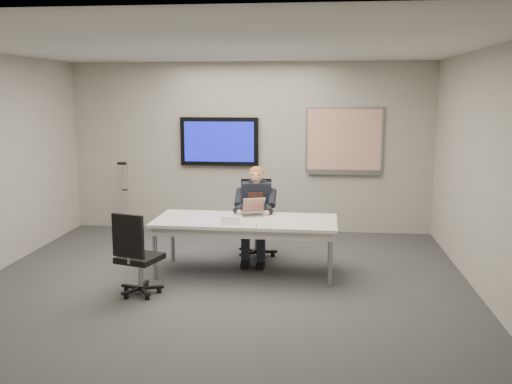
# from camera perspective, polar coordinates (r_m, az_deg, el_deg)

# --- Properties ---
(floor) EXTENTS (6.00, 6.00, 0.02)m
(floor) POSITION_cam_1_polar(r_m,az_deg,el_deg) (6.87, -3.62, -9.65)
(floor) COLOR #363638
(floor) RESTS_ON ground
(ceiling) EXTENTS (6.00, 6.00, 0.02)m
(ceiling) POSITION_cam_1_polar(r_m,az_deg,el_deg) (6.50, -3.90, 14.33)
(ceiling) COLOR silver
(ceiling) RESTS_ON wall_back
(wall_back) EXTENTS (6.00, 0.02, 2.80)m
(wall_back) POSITION_cam_1_polar(r_m,az_deg,el_deg) (9.49, -0.64, 4.47)
(wall_back) COLOR #9F988F
(wall_back) RESTS_ON ground
(wall_front) EXTENTS (6.00, 0.02, 2.80)m
(wall_front) POSITION_cam_1_polar(r_m,az_deg,el_deg) (3.67, -11.84, -4.43)
(wall_front) COLOR #9F988F
(wall_front) RESTS_ON ground
(wall_right) EXTENTS (0.02, 6.00, 2.80)m
(wall_right) POSITION_cam_1_polar(r_m,az_deg,el_deg) (6.71, 22.39, 1.48)
(wall_right) COLOR #9F988F
(wall_right) RESTS_ON ground
(conference_table) EXTENTS (2.32, 1.00, 0.71)m
(conference_table) POSITION_cam_1_polar(r_m,az_deg,el_deg) (7.27, -1.05, -3.36)
(conference_table) COLOR silver
(conference_table) RESTS_ON ground
(tv_display) EXTENTS (1.30, 0.09, 0.80)m
(tv_display) POSITION_cam_1_polar(r_m,az_deg,el_deg) (9.50, -3.69, 5.06)
(tv_display) COLOR black
(tv_display) RESTS_ON wall_back
(whiteboard) EXTENTS (1.25, 0.08, 1.10)m
(whiteboard) POSITION_cam_1_polar(r_m,az_deg,el_deg) (9.39, 8.81, 5.10)
(whiteboard) COLOR #94979C
(whiteboard) RESTS_ON wall_back
(office_chair_far) EXTENTS (0.58, 0.58, 1.09)m
(office_chair_far) POSITION_cam_1_polar(r_m,az_deg,el_deg) (8.09, 0.06, -4.10)
(office_chair_far) COLOR black
(office_chair_far) RESTS_ON ground
(office_chair_near) EXTENTS (0.59, 0.59, 0.98)m
(office_chair_near) POSITION_cam_1_polar(r_m,az_deg,el_deg) (6.69, -11.72, -7.60)
(office_chair_near) COLOR black
(office_chair_near) RESTS_ON ground
(seated_person) EXTENTS (0.41, 0.70, 1.30)m
(seated_person) POSITION_cam_1_polar(r_m,az_deg,el_deg) (7.81, -0.08, -3.22)
(seated_person) COLOR #1B202E
(seated_person) RESTS_ON office_chair_far
(crutch) EXTENTS (0.23, 0.55, 1.23)m
(crutch) POSITION_cam_1_polar(r_m,az_deg,el_deg) (9.87, -12.92, -0.26)
(crutch) COLOR #AFB1B7
(crutch) RESTS_ON ground
(laptop) EXTENTS (0.36, 0.38, 0.22)m
(laptop) POSITION_cam_1_polar(r_m,az_deg,el_deg) (7.49, -0.28, -1.91)
(laptop) COLOR #ABABAE
(laptop) RESTS_ON conference_table
(name_tent) EXTENTS (0.23, 0.09, 0.09)m
(name_tent) POSITION_cam_1_polar(r_m,az_deg,el_deg) (6.96, -2.58, -2.89)
(name_tent) COLOR white
(name_tent) RESTS_ON conference_table
(pen) EXTENTS (0.03, 0.14, 0.01)m
(pen) POSITION_cam_1_polar(r_m,az_deg,el_deg) (6.88, 0.01, -3.37)
(pen) COLOR black
(pen) RESTS_ON conference_table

